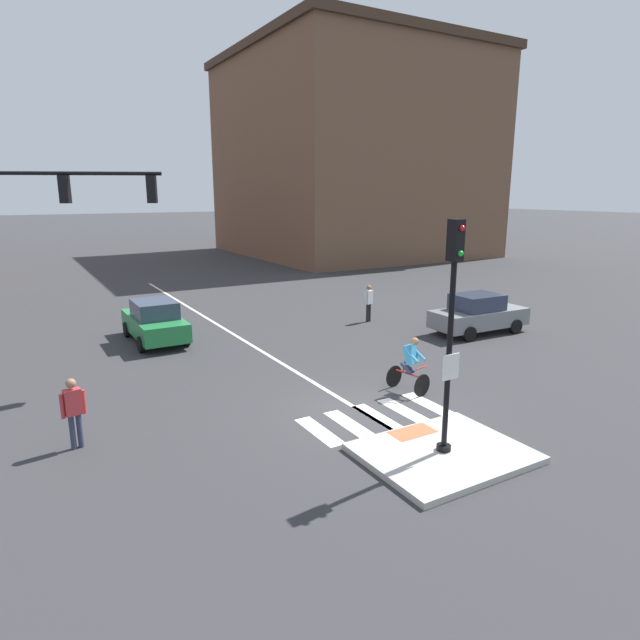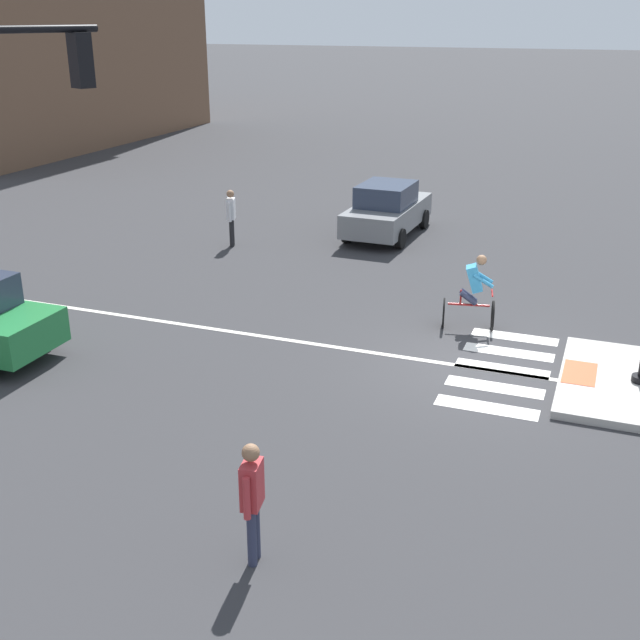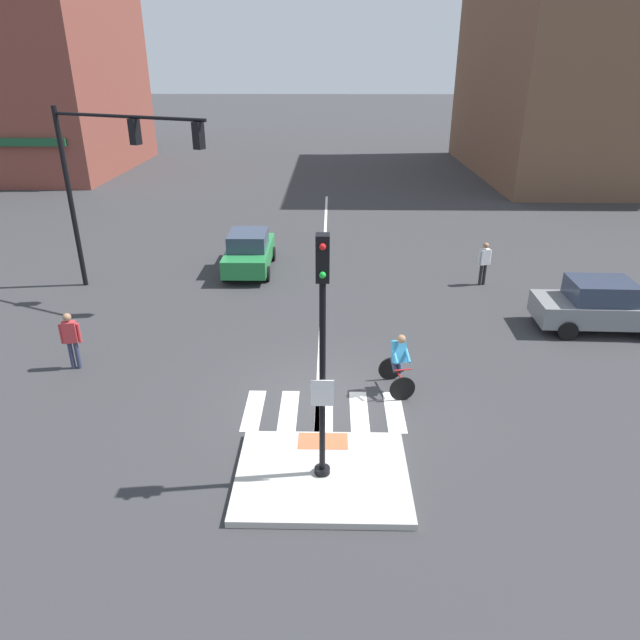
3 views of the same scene
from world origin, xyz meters
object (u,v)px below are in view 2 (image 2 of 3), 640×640
at_px(pedestrian_at_curb_left, 252,494).
at_px(pedestrian_waiting_far_side, 231,213).
at_px(cyclist, 473,291).
at_px(car_grey_cross_right, 387,210).

xyz_separation_m(pedestrian_at_curb_left, pedestrian_waiting_far_side, (12.89, 6.81, 0.00)).
bearing_deg(pedestrian_waiting_far_side, pedestrian_at_curb_left, -152.17).
xyz_separation_m(cyclist, pedestrian_at_curb_left, (-8.83, 1.03, 0.11)).
xyz_separation_m(car_grey_cross_right, cyclist, (-6.82, -3.91, 0.06)).
distance_m(car_grey_cross_right, cyclist, 7.86).
bearing_deg(pedestrian_at_curb_left, cyclist, -6.69).
bearing_deg(cyclist, pedestrian_waiting_far_side, 62.57).
bearing_deg(pedestrian_waiting_far_side, car_grey_cross_right, -55.02).
bearing_deg(pedestrian_at_curb_left, pedestrian_waiting_far_side, 27.83).
bearing_deg(cyclist, pedestrian_at_curb_left, 173.31).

